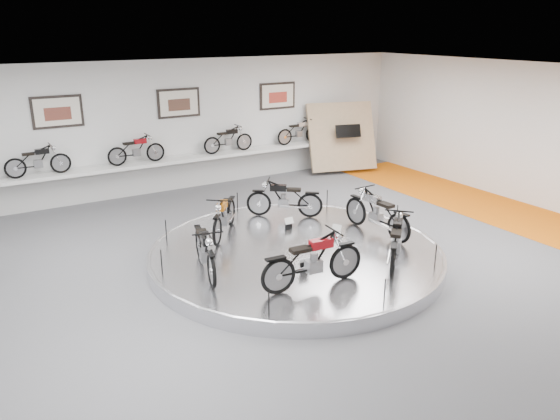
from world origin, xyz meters
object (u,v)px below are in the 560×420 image
bike_b (284,198)px  shelf (185,159)px  bike_c (224,215)px  display_platform (296,255)px  bike_e (313,260)px  bike_a (377,212)px  bike_d (205,249)px  bike_f (396,240)px

bike_b → shelf: bearing=-41.3°
shelf → bike_c: (-0.97, -4.84, -0.21)m
display_platform → bike_e: 1.96m
bike_a → bike_d: (-4.29, 0.07, -0.02)m
bike_b → bike_f: bearing=134.2°
bike_b → bike_e: (-1.60, -3.63, 0.04)m
display_platform → bike_d: bearing=-176.6°
bike_c → bike_f: bearing=74.4°
bike_a → bike_e: 3.18m
bike_e → bike_a: bearing=32.3°
bike_e → bike_f: (2.03, -0.01, -0.02)m
bike_f → bike_d: bearing=112.4°
shelf → bike_a: bearing=-72.3°
shelf → bike_b: bearing=-78.7°
bike_a → bike_c: size_ratio=1.07×
bike_d → display_platform: bearing=106.9°
display_platform → bike_a: bearing=-5.3°
bike_d → bike_b: bearing=137.4°
bike_e → bike_b: bearing=70.5°
display_platform → bike_d: (-2.19, -0.13, 0.65)m
bike_d → bike_e: size_ratio=0.95×
bike_a → bike_f: bearing=149.1°
display_platform → bike_f: bearing=-52.1°
shelf → bike_d: (-2.19, -6.53, -0.20)m
bike_b → bike_f: bike_f is taller
bike_a → bike_b: bike_a is taller
bike_c → display_platform: bearing=71.2°
bike_c → bike_f: 3.99m
display_platform → shelf: (0.00, 6.40, 0.85)m
display_platform → bike_e: bike_e is taller
bike_b → bike_c: size_ratio=0.99×
bike_a → bike_d: bearing=85.6°
bike_a → bike_f: (-0.78, -1.51, -0.02)m
bike_d → bike_c: bearing=157.7°
bike_b → bike_c: bike_c is taller
display_platform → shelf: bearing=90.0°
bike_d → bike_f: (3.51, -1.57, 0.00)m
bike_c → bike_d: (-1.22, -1.69, 0.01)m
bike_c → bike_f: bike_f is taller
bike_f → bike_b: bearing=53.3°
bike_b → bike_c: bearing=49.0°
bike_e → bike_f: size_ratio=1.04×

